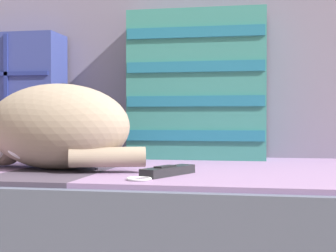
{
  "coord_description": "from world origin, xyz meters",
  "views": [
    {
      "loc": [
        0.36,
        -1.17,
        0.5
      ],
      "look_at": [
        0.13,
        0.04,
        0.48
      ],
      "focal_mm": 55.0,
      "sensor_mm": 36.0,
      "label": 1
    }
  ],
  "objects_px": {
    "sleeping_cat": "(52,129)",
    "game_remote_far": "(166,172)",
    "couch": "(125,238)",
    "throw_pillow_striped": "(198,85)"
  },
  "relations": [
    {
      "from": "couch",
      "to": "game_remote_far",
      "type": "height_order",
      "value": "game_remote_far"
    },
    {
      "from": "sleeping_cat",
      "to": "game_remote_far",
      "type": "relative_size",
      "value": 2.18
    },
    {
      "from": "couch",
      "to": "game_remote_far",
      "type": "distance_m",
      "value": 0.35
    },
    {
      "from": "couch",
      "to": "sleeping_cat",
      "type": "height_order",
      "value": "sleeping_cat"
    },
    {
      "from": "sleeping_cat",
      "to": "game_remote_far",
      "type": "distance_m",
      "value": 0.31
    },
    {
      "from": "couch",
      "to": "game_remote_far",
      "type": "relative_size",
      "value": 8.73
    },
    {
      "from": "couch",
      "to": "game_remote_far",
      "type": "xyz_separation_m",
      "value": [
        0.16,
        -0.25,
        0.2
      ]
    },
    {
      "from": "throw_pillow_striped",
      "to": "couch",
      "type": "bearing_deg",
      "value": -126.16
    },
    {
      "from": "couch",
      "to": "throw_pillow_striped",
      "type": "height_order",
      "value": "throw_pillow_striped"
    },
    {
      "from": "sleeping_cat",
      "to": "game_remote_far",
      "type": "bearing_deg",
      "value": -16.96
    }
  ]
}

